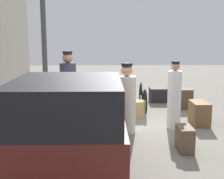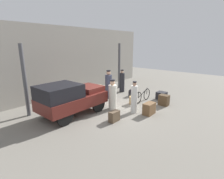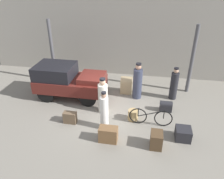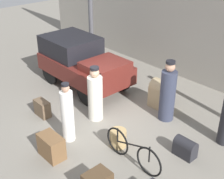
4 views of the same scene
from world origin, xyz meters
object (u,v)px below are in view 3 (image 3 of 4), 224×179
(truck, at_px, (68,80))
(trunk_barrel_dark, at_px, (166,106))
(conductor_in_dark_uniform, at_px, (174,85))
(trunk_umber_medium, at_px, (70,118))
(porter_with_bicycle, at_px, (103,97))
(wicker_basket, at_px, (133,115))
(trunk_large_brown, at_px, (156,140))
(suitcase_small_leather, at_px, (108,134))
(bicycle, at_px, (151,117))
(porter_lifting_near_truck, at_px, (104,112))
(porter_standing_middle, at_px, (138,83))
(suitcase_tan_flat, at_px, (183,134))
(trunk_wicker_pale, at_px, (126,84))

(truck, height_order, trunk_barrel_dark, truck)
(truck, distance_m, trunk_barrel_dark, 4.77)
(conductor_in_dark_uniform, xyz_separation_m, trunk_umber_medium, (-4.25, -2.75, -0.49))
(porter_with_bicycle, relative_size, trunk_barrel_dark, 3.02)
(trunk_umber_medium, height_order, trunk_barrel_dark, trunk_umber_medium)
(wicker_basket, relative_size, trunk_large_brown, 0.75)
(suitcase_small_leather, relative_size, trunk_barrel_dark, 1.26)
(bicycle, distance_m, porter_lifting_near_truck, 1.89)
(porter_with_bicycle, bearing_deg, bicycle, -16.75)
(bicycle, height_order, conductor_in_dark_uniform, conductor_in_dark_uniform)
(trunk_barrel_dark, bearing_deg, porter_standing_middle, 144.64)
(conductor_in_dark_uniform, distance_m, suitcase_small_leather, 4.38)
(conductor_in_dark_uniform, relative_size, suitcase_tan_flat, 2.88)
(porter_lifting_near_truck, height_order, trunk_wicker_pale, porter_lifting_near_truck)
(porter_lifting_near_truck, distance_m, trunk_large_brown, 2.18)
(porter_lifting_near_truck, xyz_separation_m, trunk_large_brown, (2.01, -0.72, -0.45))
(trunk_umber_medium, distance_m, suitcase_small_leather, 1.93)
(porter_lifting_near_truck, relative_size, trunk_barrel_dark, 3.04)
(trunk_large_brown, bearing_deg, trunk_umber_medium, 166.76)
(porter_with_bicycle, bearing_deg, trunk_barrel_dark, 10.67)
(bicycle, bearing_deg, truck, 157.76)
(trunk_umber_medium, relative_size, trunk_barrel_dark, 0.99)
(suitcase_tan_flat, xyz_separation_m, trunk_wicker_pale, (-2.48, 3.18, 0.22))
(trunk_umber_medium, distance_m, trunk_barrel_dark, 4.19)
(wicker_basket, distance_m, trunk_wicker_pale, 2.38)
(porter_lifting_near_truck, height_order, suitcase_small_leather, porter_lifting_near_truck)
(truck, bearing_deg, suitcase_small_leather, -48.53)
(trunk_umber_medium, relative_size, suitcase_tan_flat, 0.94)
(trunk_umber_medium, bearing_deg, conductor_in_dark_uniform, 32.90)
(porter_lifting_near_truck, xyz_separation_m, suitcase_tan_flat, (2.98, -0.13, -0.52))
(trunk_umber_medium, distance_m, trunk_wicker_pale, 3.55)
(porter_with_bicycle, bearing_deg, trunk_large_brown, -39.04)
(trunk_large_brown, bearing_deg, porter_with_bicycle, 140.96)
(porter_lifting_near_truck, bearing_deg, wicker_basket, 35.45)
(wicker_basket, bearing_deg, bicycle, -17.30)
(bicycle, height_order, trunk_large_brown, bicycle)
(trunk_barrel_dark, distance_m, trunk_large_brown, 2.43)
(suitcase_small_leather, distance_m, trunk_wicker_pale, 3.77)
(conductor_in_dark_uniform, distance_m, trunk_wicker_pale, 2.32)
(truck, distance_m, suitcase_tan_flat, 5.77)
(porter_lifting_near_truck, distance_m, trunk_umber_medium, 1.54)
(suitcase_tan_flat, relative_size, trunk_barrel_dark, 1.05)
(trunk_barrel_dark, bearing_deg, suitcase_tan_flat, -72.96)
(truck, height_order, conductor_in_dark_uniform, truck)
(wicker_basket, bearing_deg, suitcase_small_leather, -117.60)
(trunk_umber_medium, bearing_deg, suitcase_tan_flat, -2.91)
(trunk_umber_medium, xyz_separation_m, suitcase_tan_flat, (4.44, -0.23, -0.01))
(trunk_barrel_dark, bearing_deg, suitcase_small_leather, -131.93)
(conductor_in_dark_uniform, height_order, porter_standing_middle, porter_standing_middle)
(porter_with_bicycle, height_order, trunk_large_brown, porter_with_bicycle)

